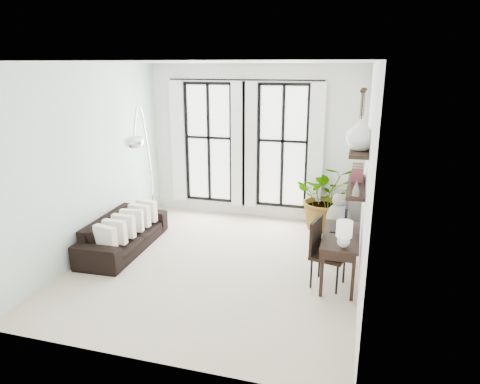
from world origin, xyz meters
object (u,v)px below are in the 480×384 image
at_px(sofa, 124,233).
at_px(arc_lamp, 142,135).
at_px(desk_chair, 323,248).
at_px(desk, 341,239).
at_px(plant, 326,197).
at_px(buddha, 338,219).

height_order(sofa, arc_lamp, arc_lamp).
bearing_deg(desk_chair, desk, 43.67).
relative_size(desk, arc_lamp, 0.50).
bearing_deg(sofa, plant, -61.93).
height_order(arc_lamp, buddha, arc_lamp).
bearing_deg(sofa, arc_lamp, -10.75).
relative_size(sofa, arc_lamp, 0.82).
relative_size(plant, arc_lamp, 0.54).
bearing_deg(buddha, plant, 123.29).
height_order(plant, buddha, plant).
relative_size(plant, desk_chair, 1.33).
relative_size(sofa, desk, 1.65).
xyz_separation_m(sofa, plant, (3.35, 1.96, 0.37)).
bearing_deg(desk, buddha, 94.09).
xyz_separation_m(plant, desk, (0.39, -2.16, 0.02)).
bearing_deg(arc_lamp, sofa, -98.47).
bearing_deg(buddha, desk_chair, -93.41).
xyz_separation_m(sofa, buddha, (3.62, 1.56, 0.07)).
bearing_deg(desk_chair, plant, 105.99).
relative_size(desk, buddha, 1.43).
relative_size(desk_chair, buddha, 1.16).
xyz_separation_m(sofa, desk, (3.75, -0.19, 0.40)).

